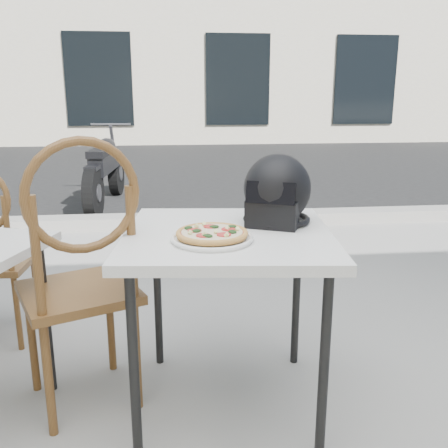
{
  "coord_description": "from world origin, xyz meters",
  "views": [
    {
      "loc": [
        -0.07,
        -1.84,
        1.3
      ],
      "look_at": [
        0.13,
        -0.04,
        0.82
      ],
      "focal_mm": 40.0,
      "sensor_mm": 36.0,
      "label": 1
    }
  ],
  "objects": [
    {
      "name": "ground",
      "position": [
        0.0,
        0.0,
        0.0
      ],
      "size": [
        80.0,
        80.0,
        0.0
      ],
      "primitive_type": "plane",
      "color": "#9A9892",
      "rests_on": "ground"
    },
    {
      "name": "street_asphalt",
      "position": [
        0.0,
        7.0,
        0.0
      ],
      "size": [
        30.0,
        8.0,
        0.0
      ],
      "primitive_type": "cube",
      "color": "black",
      "rests_on": "ground"
    },
    {
      "name": "curb",
      "position": [
        0.0,
        3.0,
        0.06
      ],
      "size": [
        30.0,
        0.25,
        0.12
      ],
      "primitive_type": "cube",
      "color": "gray",
      "rests_on": "ground"
    },
    {
      "name": "building_across",
      "position": [
        -0.0,
        13.99,
        3.5
      ],
      "size": [
        16.0,
        6.06,
        7.0
      ],
      "color": "#EFE4C8",
      "rests_on": "ground"
    },
    {
      "name": "cafe_table_main",
      "position": [
        0.15,
        0.04,
        0.7
      ],
      "size": [
        0.89,
        0.89,
        0.77
      ],
      "rotation": [
        0.0,
        0.0,
        -0.11
      ],
      "color": "silver",
      "rests_on": "ground"
    },
    {
      "name": "plate",
      "position": [
        0.08,
        -0.09,
        0.78
      ],
      "size": [
        0.35,
        0.35,
        0.02
      ],
      "rotation": [
        0.0,
        0.0,
        0.17
      ],
      "color": "white",
      "rests_on": "cafe_table_main"
    },
    {
      "name": "pizza",
      "position": [
        0.08,
        -0.09,
        0.8
      ],
      "size": [
        0.29,
        0.29,
        0.03
      ],
      "rotation": [
        0.0,
        0.0,
        0.1
      ],
      "color": "tan",
      "rests_on": "plate"
    },
    {
      "name": "helmet",
      "position": [
        0.37,
        0.15,
        0.89
      ],
      "size": [
        0.37,
        0.38,
        0.29
      ],
      "rotation": [
        0.0,
        0.0,
        -0.42
      ],
      "color": "black",
      "rests_on": "cafe_table_main"
    },
    {
      "name": "cafe_chair_main",
      "position": [
        -0.43,
        0.06,
        0.64
      ],
      "size": [
        0.58,
        0.58,
        1.15
      ],
      "rotation": [
        0.0,
        0.0,
        3.55
      ],
      "color": "brown",
      "rests_on": "ground"
    },
    {
      "name": "motorcycle",
      "position": [
        -0.81,
        4.05,
        0.41
      ],
      "size": [
        0.49,
        1.87,
        0.93
      ],
      "rotation": [
        0.0,
        0.0,
        -0.09
      ],
      "color": "black",
      "rests_on": "street_asphalt"
    }
  ]
}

